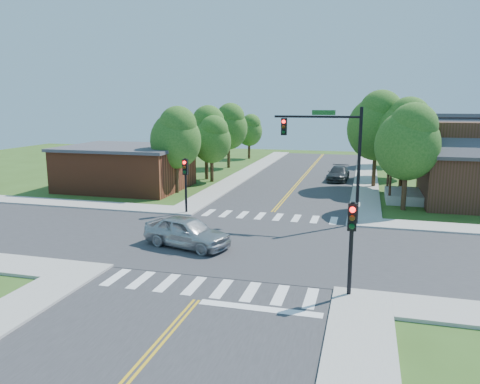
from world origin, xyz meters
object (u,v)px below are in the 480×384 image
(signal_mast_ne, at_px, (331,146))
(car_dgrey, at_px, (338,174))
(signal_pole_se, at_px, (352,231))
(car_silver, at_px, (187,233))
(signal_pole_nw, at_px, (185,175))

(signal_mast_ne, bearing_deg, car_dgrey, 91.43)
(signal_pole_se, height_order, car_silver, signal_pole_se)
(signal_mast_ne, bearing_deg, signal_pole_se, -81.44)
(signal_mast_ne, height_order, signal_pole_nw, signal_mast_ne)
(car_dgrey, bearing_deg, signal_pole_nw, -115.81)
(signal_pole_se, bearing_deg, signal_pole_nw, 135.00)
(signal_mast_ne, xyz_separation_m, signal_pole_nw, (-9.51, -0.01, -2.19))
(signal_mast_ne, relative_size, car_dgrey, 1.54)
(signal_mast_ne, distance_m, signal_pole_nw, 9.76)
(signal_pole_se, bearing_deg, signal_mast_ne, 98.56)
(signal_pole_nw, xyz_separation_m, car_silver, (2.78, -6.90, -1.86))
(signal_pole_se, bearing_deg, car_silver, 152.93)
(signal_mast_ne, xyz_separation_m, car_silver, (-6.73, -6.91, -4.04))
(signal_pole_nw, bearing_deg, car_dgrey, 61.18)
(signal_mast_ne, bearing_deg, car_silver, -134.23)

